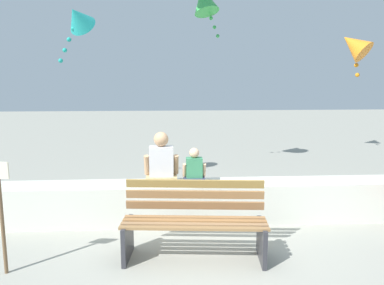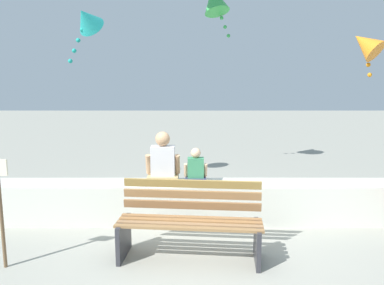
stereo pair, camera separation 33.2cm
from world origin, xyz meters
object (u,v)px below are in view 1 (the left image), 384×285
person_child (194,169)px  sign_post (1,208)px  park_bench (194,223)px  kite_green (204,0)px  kite_orange (354,45)px  person_adult (161,163)px  kite_teal (77,18)px

person_child → sign_post: size_ratio=0.41×
park_bench → kite_green: kite_green is taller
sign_post → kite_orange: bearing=29.2°
sign_post → kite_green: bearing=59.8°
person_adult → kite_teal: bearing=133.0°
person_child → kite_teal: kite_teal is taller
person_adult → person_child: bearing=0.0°
person_child → sign_post: (-2.17, -1.41, -0.05)m
person_adult → kite_orange: bearing=23.1°
park_bench → kite_orange: (3.08, 2.62, 2.28)m
park_bench → person_child: bearing=86.1°
person_child → kite_orange: size_ratio=0.58×
park_bench → kite_teal: kite_teal is taller
person_adult → kite_green: bearing=73.5°
kite_green → park_bench: bearing=-96.9°
person_adult → kite_teal: (-1.43, 1.54, 2.23)m
park_bench → kite_green: (0.50, 4.18, 3.31)m
kite_teal → sign_post: kite_teal is taller
kite_green → kite_orange: (2.58, -1.56, -1.04)m
kite_green → kite_orange: kite_green is taller
sign_post → person_adult: bearing=39.8°
park_bench → kite_teal: 4.22m
park_bench → kite_teal: (-1.84, 2.67, 2.70)m
person_child → sign_post: sign_post is taller
kite_green → person_adult: bearing=-106.5°
person_adult → sign_post: bearing=-140.2°
person_child → kite_green: bearing=82.0°
park_bench → sign_post: bearing=-172.5°
person_child → kite_teal: bearing=141.2°
person_adult → person_child: (0.48, 0.00, -0.09)m
kite_green → kite_teal: kite_green is taller
person_adult → person_child: size_ratio=1.46×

